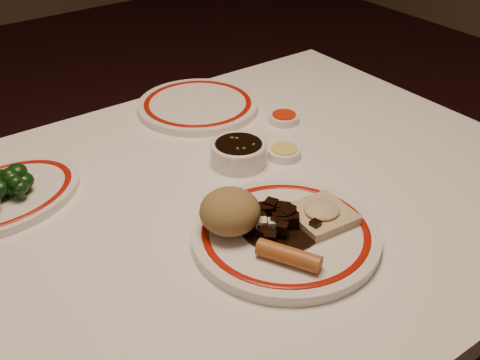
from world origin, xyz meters
name	(u,v)px	position (x,y,z in m)	size (l,w,h in m)	color
dining_table	(227,241)	(0.00, 0.00, 0.66)	(1.20, 0.90, 0.75)	white
main_plate	(286,235)	(0.01, -0.15, 0.76)	(0.32, 0.32, 0.02)	white
rice_mound	(230,211)	(-0.06, -0.09, 0.80)	(0.09, 0.09, 0.07)	olive
spring_roll	(289,256)	(-0.03, -0.20, 0.78)	(0.03, 0.03, 0.10)	#AE642B
fried_wonton	(321,214)	(0.08, -0.15, 0.78)	(0.10, 0.10, 0.03)	#C3B389
stirfry_heap	(279,221)	(0.01, -0.13, 0.78)	(0.13, 0.13, 0.03)	black
broccoli_plate	(5,196)	(-0.31, 0.22, 0.76)	(0.31, 0.29, 0.02)	white
broccoli_pile	(1,184)	(-0.31, 0.22, 0.79)	(0.13, 0.11, 0.05)	#23471C
soy_bowl	(239,153)	(0.09, 0.09, 0.77)	(0.10, 0.10, 0.04)	white
sweet_sour_dish	(284,118)	(0.27, 0.16, 0.76)	(0.06, 0.06, 0.02)	white
mustard_dish	(284,153)	(0.17, 0.05, 0.76)	(0.06, 0.06, 0.02)	white
far_plate	(198,105)	(0.15, 0.32, 0.76)	(0.29, 0.29, 0.02)	white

